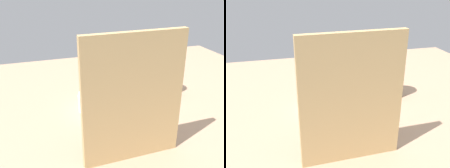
# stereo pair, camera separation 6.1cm
# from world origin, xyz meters

# --- Properties ---
(ground_plane) EXTENTS (1.80, 1.40, 0.03)m
(ground_plane) POSITION_xyz_m (0.00, 0.00, -0.01)
(ground_plane) COLOR #A18166
(fruit_bowl) EXTENTS (0.26, 0.26, 0.06)m
(fruit_bowl) POSITION_xyz_m (-0.03, -0.03, 0.03)
(fruit_bowl) COLOR #A6C5E5
(fruit_bowl) RESTS_ON ground_plane
(orange_front_left) EXTENTS (0.07, 0.07, 0.07)m
(orange_front_left) POSITION_xyz_m (0.02, -0.01, 0.09)
(orange_front_left) COLOR orange
(orange_front_left) RESTS_ON fruit_bowl
(orange_front_right) EXTENTS (0.07, 0.07, 0.07)m
(orange_front_right) POSITION_xyz_m (-0.06, 0.03, 0.09)
(orange_front_right) COLOR orange
(orange_front_right) RESTS_ON fruit_bowl
(orange_center) EXTENTS (0.07, 0.07, 0.07)m
(orange_center) POSITION_xyz_m (-0.04, -0.07, 0.09)
(orange_center) COLOR orange
(orange_center) RESTS_ON fruit_bowl
(banana_bunch) EXTENTS (0.10, 0.18, 0.08)m
(banana_bunch) POSITION_xyz_m (-0.06, -0.02, 0.10)
(banana_bunch) COLOR yellow
(banana_bunch) RESTS_ON fruit_bowl
(cutting_board) EXTENTS (0.28, 0.03, 0.36)m
(cutting_board) POSITION_xyz_m (0.01, 0.27, 0.18)
(cutting_board) COLOR tan
(cutting_board) RESTS_ON ground_plane
(thermos_tumbler) EXTENTS (0.08, 0.08, 0.16)m
(thermos_tumbler) POSITION_xyz_m (-0.27, -0.07, 0.08)
(thermos_tumbler) COLOR beige
(thermos_tumbler) RESTS_ON ground_plane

